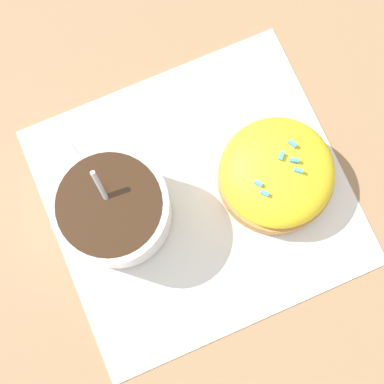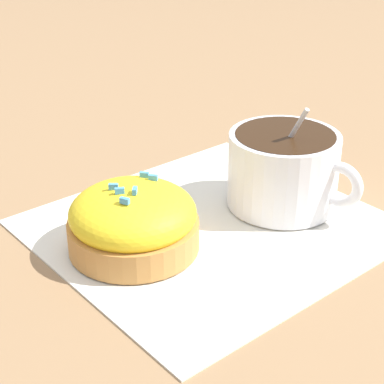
{
  "view_description": "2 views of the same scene",
  "coord_description": "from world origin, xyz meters",
  "views": [
    {
      "loc": [
        0.04,
        0.08,
        0.47
      ],
      "look_at": [
        0.01,
        0.0,
        0.04
      ],
      "focal_mm": 50.0,
      "sensor_mm": 36.0,
      "label": 1
    },
    {
      "loc": [
        -0.31,
        -0.33,
        0.27
      ],
      "look_at": [
        -0.01,
        0.01,
        0.04
      ],
      "focal_mm": 60.0,
      "sensor_mm": 36.0,
      "label": 2
    }
  ],
  "objects": [
    {
      "name": "coffee_cup",
      "position": [
        0.07,
        -0.01,
        0.04
      ],
      "size": [
        0.09,
        0.12,
        0.09
      ],
      "color": "white",
      "rests_on": "paper_napkin"
    },
    {
      "name": "frosted_pastry",
      "position": [
        -0.07,
        0.01,
        0.03
      ],
      "size": [
        0.1,
        0.1,
        0.05
      ],
      "color": "#C18442",
      "rests_on": "paper_napkin"
    },
    {
      "name": "ground_plane",
      "position": [
        0.0,
        0.0,
        0.0
      ],
      "size": [
        3.0,
        3.0,
        0.0
      ],
      "primitive_type": "plane",
      "color": "#93704C"
    },
    {
      "name": "paper_napkin",
      "position": [
        0.0,
        0.0,
        0.0
      ],
      "size": [
        0.26,
        0.25,
        0.0
      ],
      "color": "white",
      "rests_on": "ground_plane"
    }
  ]
}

